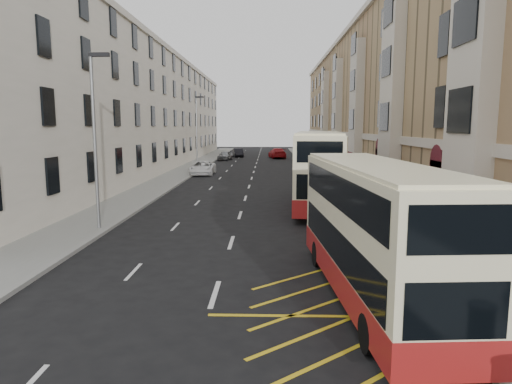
{
  "coord_description": "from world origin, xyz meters",
  "views": [
    {
      "loc": [
        1.56,
        -8.79,
        4.89
      ],
      "look_at": [
        1.09,
        8.42,
        2.4
      ],
      "focal_mm": 32.0,
      "sensor_mm": 36.0,
      "label": 1
    }
  ],
  "objects_px": {
    "double_decker_rear": "(318,169)",
    "car_dark": "(238,153)",
    "white_van": "(203,168)",
    "street_lamp_far": "(197,128)",
    "double_decker_front": "(374,231)",
    "car_silver": "(225,155)",
    "street_lamp_near": "(95,132)",
    "car_red": "(277,153)",
    "pedestrian_far": "(512,272)"
  },
  "relations": [
    {
      "from": "double_decker_rear",
      "to": "car_dark",
      "type": "xyz_separation_m",
      "value": [
        -7.84,
        45.27,
        -1.65
      ]
    },
    {
      "from": "white_van",
      "to": "street_lamp_far",
      "type": "bearing_deg",
      "value": 103.88
    },
    {
      "from": "double_decker_front",
      "to": "car_dark",
      "type": "height_order",
      "value": "double_decker_front"
    },
    {
      "from": "street_lamp_far",
      "to": "double_decker_front",
      "type": "xyz_separation_m",
      "value": [
        10.87,
        -38.23,
        -2.66
      ]
    },
    {
      "from": "car_silver",
      "to": "street_lamp_near",
      "type": "bearing_deg",
      "value": -82.05
    },
    {
      "from": "white_van",
      "to": "double_decker_rear",
      "type": "bearing_deg",
      "value": -62.77
    },
    {
      "from": "double_decker_rear",
      "to": "street_lamp_far",
      "type": "bearing_deg",
      "value": 120.93
    },
    {
      "from": "double_decker_front",
      "to": "white_van",
      "type": "xyz_separation_m",
      "value": [
        -9.62,
        33.39,
        -1.29
      ]
    },
    {
      "from": "double_decker_rear",
      "to": "car_red",
      "type": "xyz_separation_m",
      "value": [
        -1.64,
        42.65,
        -1.54
      ]
    },
    {
      "from": "pedestrian_far",
      "to": "white_van",
      "type": "relative_size",
      "value": 0.39
    },
    {
      "from": "double_decker_front",
      "to": "car_red",
      "type": "bearing_deg",
      "value": 87.48
    },
    {
      "from": "street_lamp_near",
      "to": "car_red",
      "type": "relative_size",
      "value": 1.51
    },
    {
      "from": "pedestrian_far",
      "to": "white_van",
      "type": "bearing_deg",
      "value": -38.39
    },
    {
      "from": "pedestrian_far",
      "to": "car_silver",
      "type": "xyz_separation_m",
      "value": [
        -12.65,
        54.42,
        -0.45
      ]
    },
    {
      "from": "car_dark",
      "to": "car_red",
      "type": "distance_m",
      "value": 6.74
    },
    {
      "from": "double_decker_front",
      "to": "white_van",
      "type": "relative_size",
      "value": 1.98
    },
    {
      "from": "pedestrian_far",
      "to": "car_red",
      "type": "height_order",
      "value": "pedestrian_far"
    },
    {
      "from": "car_dark",
      "to": "car_red",
      "type": "height_order",
      "value": "car_red"
    },
    {
      "from": "white_van",
      "to": "car_red",
      "type": "xyz_separation_m",
      "value": [
        8.05,
        24.33,
        0.08
      ]
    },
    {
      "from": "pedestrian_far",
      "to": "street_lamp_near",
      "type": "bearing_deg",
      "value": -1.81
    },
    {
      "from": "street_lamp_near",
      "to": "car_red",
      "type": "bearing_deg",
      "value": 79.36
    },
    {
      "from": "double_decker_front",
      "to": "pedestrian_far",
      "type": "height_order",
      "value": "double_decker_front"
    },
    {
      "from": "white_van",
      "to": "car_silver",
      "type": "xyz_separation_m",
      "value": [
        0.38,
        20.12,
        -0.03
      ]
    },
    {
      "from": "double_decker_front",
      "to": "pedestrian_far",
      "type": "bearing_deg",
      "value": -18.96
    },
    {
      "from": "street_lamp_near",
      "to": "car_dark",
      "type": "height_order",
      "value": "street_lamp_near"
    },
    {
      "from": "double_decker_rear",
      "to": "white_van",
      "type": "distance_m",
      "value": 20.78
    },
    {
      "from": "street_lamp_far",
      "to": "car_silver",
      "type": "distance_m",
      "value": 15.87
    },
    {
      "from": "pedestrian_far",
      "to": "car_red",
      "type": "bearing_deg",
      "value": -54.33
    },
    {
      "from": "car_silver",
      "to": "car_dark",
      "type": "bearing_deg",
      "value": 87.92
    },
    {
      "from": "street_lamp_far",
      "to": "car_dark",
      "type": "height_order",
      "value": "street_lamp_far"
    },
    {
      "from": "street_lamp_far",
      "to": "car_dark",
      "type": "distance_m",
      "value": 22.68
    },
    {
      "from": "street_lamp_near",
      "to": "pedestrian_far",
      "type": "height_order",
      "value": "street_lamp_near"
    },
    {
      "from": "street_lamp_near",
      "to": "double_decker_rear",
      "type": "xyz_separation_m",
      "value": [
        10.93,
        6.84,
        -2.33
      ]
    },
    {
      "from": "double_decker_rear",
      "to": "car_dark",
      "type": "height_order",
      "value": "double_decker_rear"
    },
    {
      "from": "street_lamp_far",
      "to": "double_decker_rear",
      "type": "xyz_separation_m",
      "value": [
        10.93,
        -23.16,
        -2.33
      ]
    },
    {
      "from": "street_lamp_near",
      "to": "double_decker_rear",
      "type": "relative_size",
      "value": 0.69
    },
    {
      "from": "pedestrian_far",
      "to": "car_dark",
      "type": "height_order",
      "value": "pedestrian_far"
    },
    {
      "from": "car_red",
      "to": "white_van",
      "type": "bearing_deg",
      "value": 62.86
    },
    {
      "from": "double_decker_front",
      "to": "street_lamp_far",
      "type": "bearing_deg",
      "value": 101.79
    },
    {
      "from": "car_silver",
      "to": "car_dark",
      "type": "height_order",
      "value": "car_silver"
    },
    {
      "from": "street_lamp_far",
      "to": "car_silver",
      "type": "relative_size",
      "value": 2.05
    },
    {
      "from": "car_silver",
      "to": "white_van",
      "type": "bearing_deg",
      "value": -81.07
    },
    {
      "from": "double_decker_front",
      "to": "white_van",
      "type": "distance_m",
      "value": 34.77
    },
    {
      "from": "street_lamp_near",
      "to": "double_decker_front",
      "type": "bearing_deg",
      "value": -37.15
    },
    {
      "from": "street_lamp_near",
      "to": "car_dark",
      "type": "xyz_separation_m",
      "value": [
        3.1,
        52.12,
        -3.97
      ]
    },
    {
      "from": "white_van",
      "to": "pedestrian_far",
      "type": "bearing_deg",
      "value": -69.83
    },
    {
      "from": "street_lamp_near",
      "to": "street_lamp_far",
      "type": "relative_size",
      "value": 1.0
    },
    {
      "from": "double_decker_rear",
      "to": "car_dark",
      "type": "relative_size",
      "value": 2.87
    },
    {
      "from": "white_van",
      "to": "car_dark",
      "type": "relative_size",
      "value": 1.24
    },
    {
      "from": "pedestrian_far",
      "to": "street_lamp_far",
      "type": "bearing_deg",
      "value": -39.14
    }
  ]
}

